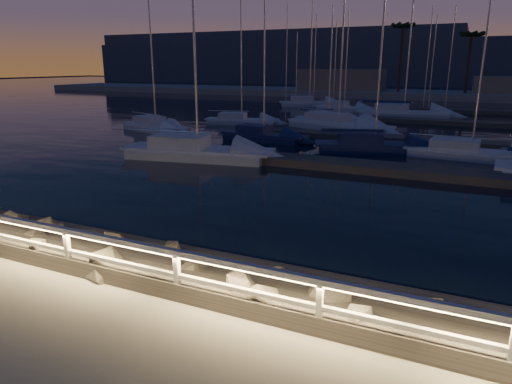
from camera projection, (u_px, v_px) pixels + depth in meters
ground at (267, 320)px, 8.57m from camera, size 400.00×400.00×0.00m
harbor_water at (424, 138)px, 36.10m from camera, size 400.00×440.00×0.60m
guard_rail at (264, 282)px, 8.39m from camera, size 44.11×0.12×1.06m
floating_docks at (427, 129)px, 37.07m from camera, size 22.00×36.00×0.40m
far_shore at (450, 93)px, 73.24m from camera, size 160.00×14.00×5.20m
palm_left at (403, 29)px, 71.99m from camera, size 3.00×3.00×11.20m
palm_center at (471, 37)px, 69.18m from camera, size 3.00×3.00×9.70m
distant_hills at (381, 65)px, 133.07m from camera, size 230.00×37.50×18.00m
sailboat_a at (262, 135)px, 32.50m from camera, size 6.48×2.60×10.81m
sailboat_b at (194, 150)px, 26.28m from camera, size 8.96×3.96×14.78m
sailboat_c at (467, 152)px, 26.30m from camera, size 7.40×2.80×12.27m
sailboat_e at (155, 126)px, 37.17m from camera, size 7.22×4.11×11.94m
sailboat_f at (371, 145)px, 28.36m from camera, size 7.59×4.36×12.50m
sailboat_g at (336, 124)px, 38.17m from camera, size 9.56×5.92×15.77m
sailboat_i at (327, 118)px, 42.64m from camera, size 6.25×2.52×10.42m
sailboat_j at (240, 120)px, 41.47m from camera, size 6.84×3.38×11.24m
sailboat_k at (401, 112)px, 47.30m from camera, size 9.70×3.87×16.03m
sailboat_m at (308, 103)px, 59.62m from camera, size 8.03×5.15×13.43m
sailboat_n at (343, 107)px, 53.97m from camera, size 6.89×3.21×11.34m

